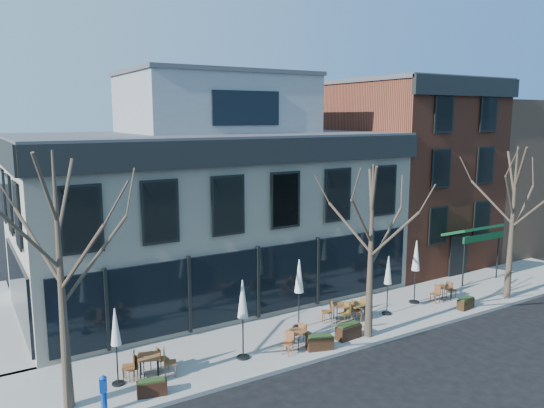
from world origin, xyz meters
TOP-DOWN VIEW (x-y plane):
  - ground at (0.00, 0.00)m, footprint 120.00×120.00m
  - sidewalk_front at (3.25, -2.15)m, footprint 33.50×4.70m
  - corner_building at (0.07, 5.07)m, footprint 18.39×10.39m
  - red_brick_building at (13.00, 4.98)m, footprint 8.20×11.78m
  - bg_building at (23.00, 6.00)m, footprint 12.00×12.00m
  - tree_corner at (-8.49, -3.20)m, footprint 3.93×3.98m
  - tree_mid at (3.01, -3.90)m, footprint 3.50×3.55m
  - tree_right at (12.01, -3.90)m, footprint 3.72×3.77m
  - call_box at (-7.64, -4.07)m, footprint 0.25×0.24m
  - cafe_set_0 at (-5.77, -2.44)m, footprint 1.62×0.72m
  - cafe_set_1 at (-5.77, -2.70)m, footprint 1.91×1.05m
  - cafe_set_2 at (-0.17, -3.37)m, footprint 1.67×1.02m
  - cafe_set_3 at (3.07, -2.09)m, footprint 1.80×1.13m
  - cafe_set_4 at (3.62, -2.34)m, footprint 1.79×0.77m
  - cafe_set_5 at (9.00, -2.53)m, footprint 1.61×0.67m
  - umbrella_0 at (-6.83, -2.59)m, footprint 0.43×0.43m
  - umbrella_1 at (-2.32, -3.03)m, footprint 0.48×0.48m
  - umbrella_2 at (1.05, -1.72)m, footprint 0.48×0.48m
  - umbrella_3 at (5.36, -2.48)m, footprint 0.43×0.43m
  - umbrella_4 at (7.53, -2.05)m, footprint 0.49×0.49m
  - planter_0 at (-6.08, -3.85)m, footprint 1.01×0.59m
  - planter_1 at (0.56, -3.90)m, footprint 1.09×0.69m
  - planter_2 at (2.16, -3.66)m, footprint 1.12×0.53m
  - planter_3 at (9.00, -3.86)m, footprint 0.98×0.52m

SIDE VIEW (x-z plane):
  - ground at x=0.00m, z-range 0.00..0.00m
  - sidewalk_front at x=3.25m, z-range 0.00..0.15m
  - planter_3 at x=9.00m, z-range 0.15..0.67m
  - planter_0 at x=-6.08m, z-range 0.15..0.68m
  - planter_1 at x=0.56m, z-range 0.15..0.72m
  - planter_2 at x=2.16m, z-range 0.15..0.76m
  - cafe_set_0 at x=-5.77m, z-range 0.16..1.00m
  - cafe_set_5 at x=9.00m, z-range 0.16..1.01m
  - cafe_set_2 at x=-0.17m, z-range 0.16..1.03m
  - cafe_set_4 at x=3.62m, z-range 0.16..1.09m
  - cafe_set_3 at x=3.07m, z-range 0.16..1.10m
  - cafe_set_1 at x=-5.77m, z-range 0.16..1.15m
  - call_box at x=-7.64m, z-range 0.19..1.40m
  - umbrella_0 at x=-6.83m, z-range 0.70..3.36m
  - umbrella_3 at x=5.36m, z-range 0.71..3.43m
  - umbrella_2 at x=1.05m, z-range 0.77..3.76m
  - umbrella_1 at x=-2.32m, z-range 0.77..3.78m
  - umbrella_4 at x=7.53m, z-range 0.78..3.85m
  - tree_mid at x=3.01m, z-range 0.27..7.31m
  - tree_right at x=12.01m, z-range 0.28..7.76m
  - tree_corner at x=-8.49m, z-range 0.29..8.21m
  - corner_building at x=0.07m, z-range -0.83..10.27m
  - bg_building at x=23.00m, z-range 0.00..10.00m
  - red_brick_building at x=13.00m, z-range 0.05..11.22m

